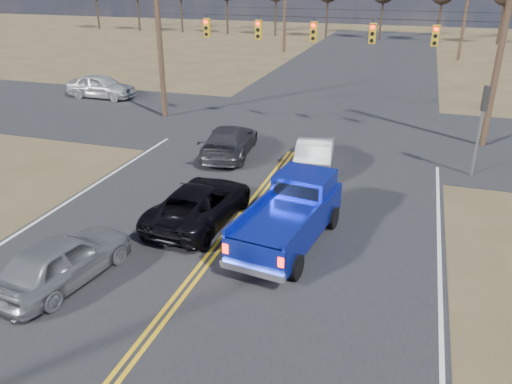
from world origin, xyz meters
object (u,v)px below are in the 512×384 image
(pickup_truck, at_px, (291,215))
(dgrey_car_queue, at_px, (230,141))
(silver_suv, at_px, (63,259))
(white_car_queue, at_px, (315,152))
(black_suv, at_px, (200,203))
(cross_car_west, at_px, (101,86))

(pickup_truck, distance_m, dgrey_car_queue, 8.81)
(pickup_truck, relative_size, dgrey_car_queue, 1.11)
(silver_suv, distance_m, white_car_queue, 12.20)
(dgrey_car_queue, bearing_deg, white_car_queue, 167.79)
(black_suv, bearing_deg, white_car_queue, -109.68)
(pickup_truck, xyz_separation_m, dgrey_car_queue, (-4.88, 7.33, -0.25))
(pickup_truck, xyz_separation_m, cross_car_west, (-17.65, 15.73, -0.15))
(silver_suv, xyz_separation_m, black_suv, (2.15, 4.69, -0.04))
(silver_suv, bearing_deg, white_car_queue, -105.26)
(white_car_queue, bearing_deg, pickup_truck, 87.72)
(pickup_truck, bearing_deg, black_suv, 179.53)
(pickup_truck, distance_m, black_suv, 3.44)
(silver_suv, distance_m, cross_car_west, 23.32)
(white_car_queue, xyz_separation_m, dgrey_car_queue, (-4.24, 0.36, -0.00))
(cross_car_west, bearing_deg, silver_suv, -148.40)
(pickup_truck, distance_m, cross_car_west, 23.64)
(silver_suv, xyz_separation_m, white_car_queue, (4.90, 11.18, -0.01))
(pickup_truck, height_order, silver_suv, pickup_truck)
(silver_suv, height_order, dgrey_car_queue, silver_suv)
(silver_suv, relative_size, cross_car_west, 0.90)
(white_car_queue, relative_size, dgrey_car_queue, 0.89)
(black_suv, bearing_deg, cross_car_west, -43.62)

